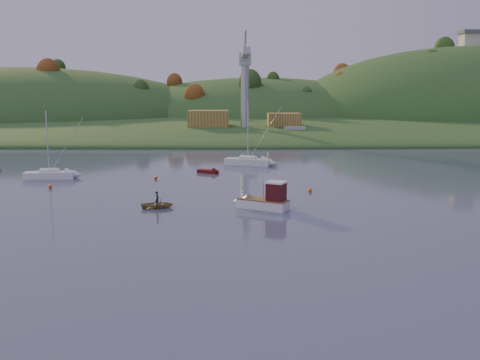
{
  "coord_description": "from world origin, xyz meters",
  "views": [
    {
      "loc": [
        -1.15,
        -25.35,
        12.79
      ],
      "look_at": [
        -0.38,
        36.36,
        2.35
      ],
      "focal_mm": 40.0,
      "sensor_mm": 36.0,
      "label": 1
    }
  ],
  "objects_px": {
    "sailboat_near": "(50,174)",
    "red_tender": "(212,172)",
    "fishing_boat": "(260,200)",
    "sailboat_far": "(248,161)",
    "canoe": "(157,205)"
  },
  "relations": [
    {
      "from": "sailboat_near",
      "to": "red_tender",
      "type": "distance_m",
      "value": 23.96
    },
    {
      "from": "fishing_boat",
      "to": "sailboat_far",
      "type": "height_order",
      "value": "sailboat_far"
    },
    {
      "from": "fishing_boat",
      "to": "sailboat_far",
      "type": "distance_m",
      "value": 34.08
    },
    {
      "from": "fishing_boat",
      "to": "sailboat_near",
      "type": "relative_size",
      "value": 0.68
    },
    {
      "from": "sailboat_far",
      "to": "canoe",
      "type": "xyz_separation_m",
      "value": [
        -10.83,
        -33.79,
        -0.35
      ]
    },
    {
      "from": "canoe",
      "to": "red_tender",
      "type": "height_order",
      "value": "red_tender"
    },
    {
      "from": "fishing_boat",
      "to": "canoe",
      "type": "height_order",
      "value": "fishing_boat"
    },
    {
      "from": "fishing_boat",
      "to": "red_tender",
      "type": "height_order",
      "value": "fishing_boat"
    },
    {
      "from": "fishing_boat",
      "to": "sailboat_far",
      "type": "xyz_separation_m",
      "value": [
        -0.36,
        34.08,
        -0.2
      ]
    },
    {
      "from": "sailboat_far",
      "to": "sailboat_near",
      "type": "bearing_deg",
      "value": -135.46
    },
    {
      "from": "sailboat_far",
      "to": "red_tender",
      "type": "xyz_separation_m",
      "value": [
        -5.87,
        -9.11,
        -0.45
      ]
    },
    {
      "from": "sailboat_near",
      "to": "sailboat_far",
      "type": "distance_m",
      "value": 32.45
    },
    {
      "from": "fishing_boat",
      "to": "sailboat_far",
      "type": "bearing_deg",
      "value": -60.67
    },
    {
      "from": "sailboat_near",
      "to": "sailboat_far",
      "type": "height_order",
      "value": "sailboat_far"
    },
    {
      "from": "sailboat_far",
      "to": "red_tender",
      "type": "distance_m",
      "value": 10.85
    }
  ]
}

